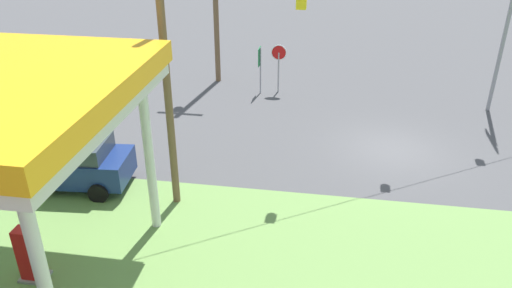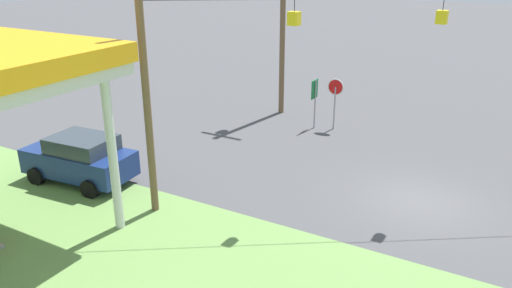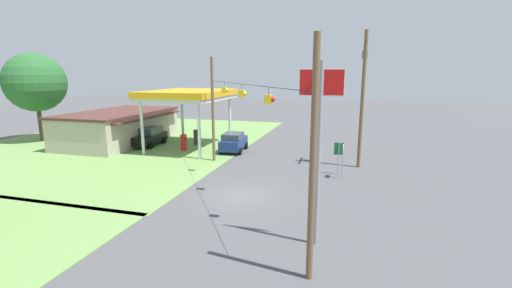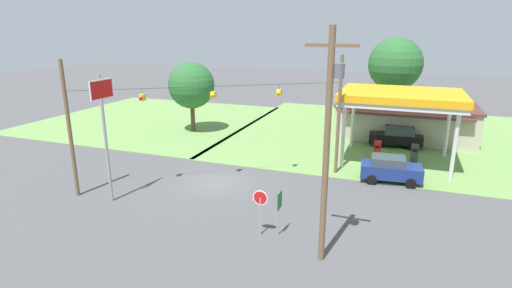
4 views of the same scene
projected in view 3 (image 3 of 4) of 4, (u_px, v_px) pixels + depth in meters
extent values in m
plane|color=#4C4C4F|center=(243.00, 196.00, 21.00)|extent=(160.00, 160.00, 0.00)
cube|color=#6B934C|center=(129.00, 140.00, 38.54)|extent=(36.00, 28.00, 0.04)
cube|color=silver|center=(189.00, 98.00, 33.34)|extent=(8.92, 6.84, 0.35)
cube|color=orange|center=(189.00, 93.00, 33.25)|extent=(9.12, 7.04, 0.55)
cylinder|color=silver|center=(199.00, 132.00, 29.49)|extent=(0.28, 0.28, 4.86)
cylinder|color=silver|center=(230.00, 120.00, 36.76)|extent=(0.28, 0.28, 4.86)
cylinder|color=silver|center=(142.00, 129.00, 30.99)|extent=(0.28, 0.28, 4.86)
cylinder|color=silver|center=(182.00, 118.00, 38.26)|extent=(0.28, 0.28, 4.86)
cube|color=#B2A893|center=(119.00, 128.00, 36.81)|extent=(12.60, 6.95, 3.17)
cube|color=#512D28|center=(118.00, 112.00, 36.46)|extent=(12.90, 7.25, 0.24)
cube|color=#512D28|center=(150.00, 117.00, 35.52)|extent=(11.34, 0.70, 0.20)
cube|color=gray|center=(184.00, 151.00, 33.02)|extent=(0.71, 0.56, 0.12)
cube|color=red|center=(184.00, 142.00, 32.85)|extent=(0.55, 0.40, 1.52)
cube|color=black|center=(186.00, 139.00, 32.73)|extent=(0.39, 0.03, 0.24)
cube|color=gray|center=(197.00, 145.00, 35.69)|extent=(0.71, 0.56, 0.12)
cube|color=#333338|center=(197.00, 137.00, 35.53)|extent=(0.55, 0.40, 1.52)
cube|color=black|center=(198.00, 134.00, 35.41)|extent=(0.39, 0.03, 0.24)
cube|color=navy|center=(234.00, 143.00, 32.83)|extent=(4.26, 2.17, 0.92)
cube|color=#333D47|center=(233.00, 136.00, 32.44)|extent=(2.40, 1.88, 0.57)
cylinder|color=black|center=(228.00, 145.00, 34.33)|extent=(0.70, 0.27, 0.68)
cylinder|color=black|center=(246.00, 146.00, 33.97)|extent=(0.70, 0.27, 0.68)
cylinder|color=black|center=(220.00, 150.00, 31.87)|extent=(0.70, 0.27, 0.68)
cylinder|color=black|center=(240.00, 151.00, 31.52)|extent=(0.70, 0.27, 0.68)
cube|color=black|center=(149.00, 138.00, 35.31)|extent=(4.70, 2.07, 0.87)
cube|color=#333D47|center=(150.00, 130.00, 35.42)|extent=(2.62, 1.82, 0.71)
cylinder|color=black|center=(150.00, 146.00, 33.83)|extent=(0.69, 0.25, 0.68)
cylinder|color=black|center=(133.00, 145.00, 34.24)|extent=(0.69, 0.25, 0.68)
cylinder|color=black|center=(164.00, 140.00, 36.56)|extent=(0.69, 0.25, 0.68)
cylinder|color=black|center=(148.00, 140.00, 36.98)|extent=(0.69, 0.25, 0.68)
cylinder|color=#99999E|center=(343.00, 164.00, 24.32)|extent=(0.08, 0.08, 2.10)
cylinder|color=white|center=(343.00, 150.00, 24.11)|extent=(0.80, 0.03, 0.80)
cylinder|color=red|center=(343.00, 150.00, 24.11)|extent=(0.70, 0.03, 0.70)
cylinder|color=gray|center=(319.00, 157.00, 14.33)|extent=(0.18, 0.18, 7.90)
cube|color=white|center=(322.00, 82.00, 13.80)|extent=(0.06, 1.89, 1.14)
cube|color=red|center=(322.00, 82.00, 13.80)|extent=(0.07, 1.77, 1.02)
cylinder|color=gray|center=(338.00, 159.00, 25.21)|extent=(0.07, 0.07, 2.40)
cube|color=#146B33|center=(339.00, 149.00, 25.10)|extent=(0.04, 0.70, 0.90)
cylinder|color=brown|center=(362.00, 101.00, 26.41)|extent=(0.28, 0.28, 10.57)
cube|color=brown|center=(366.00, 41.00, 25.50)|extent=(2.20, 0.14, 0.14)
cylinder|color=#59595B|center=(365.00, 55.00, 26.03)|extent=(0.44, 0.44, 0.60)
cylinder|color=brown|center=(313.00, 164.00, 11.72)|extent=(0.24, 0.24, 8.70)
cylinder|color=brown|center=(213.00, 110.00, 28.52)|extent=(0.24, 0.24, 8.70)
cylinder|color=black|center=(242.00, 84.00, 19.62)|extent=(15.02, 10.02, 0.02)
cylinder|color=black|center=(268.00, 91.00, 15.46)|extent=(0.02, 0.02, 0.35)
cube|color=yellow|center=(268.00, 99.00, 15.54)|extent=(0.32, 0.32, 0.40)
sphere|color=red|center=(272.00, 99.00, 15.49)|extent=(0.28, 0.28, 0.28)
cylinder|color=black|center=(242.00, 87.00, 19.66)|extent=(0.02, 0.02, 0.35)
cube|color=yellow|center=(242.00, 94.00, 19.73)|extent=(0.32, 0.32, 0.40)
sphere|color=yellow|center=(245.00, 94.00, 19.69)|extent=(0.28, 0.28, 0.28)
cylinder|color=black|center=(224.00, 85.00, 23.86)|extent=(0.02, 0.02, 0.35)
cube|color=yellow|center=(224.00, 90.00, 23.93)|extent=(0.32, 0.32, 0.40)
sphere|color=yellow|center=(227.00, 90.00, 23.89)|extent=(0.28, 0.28, 0.28)
cylinder|color=#4C3828|center=(40.00, 124.00, 37.61)|extent=(0.44, 0.44, 3.92)
sphere|color=#28602D|center=(35.00, 82.00, 36.71)|extent=(6.24, 6.24, 6.24)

